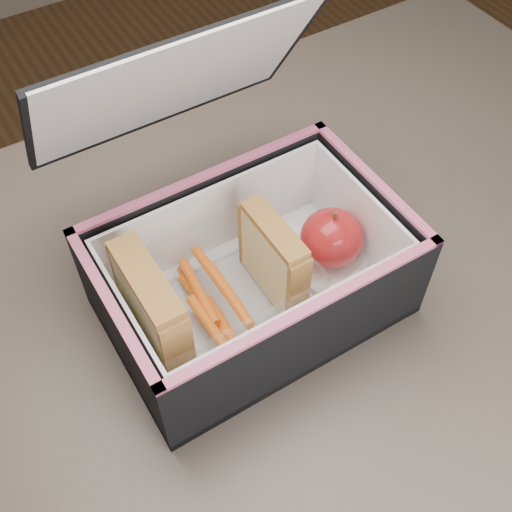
{
  "coord_description": "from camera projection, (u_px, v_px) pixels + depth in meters",
  "views": [
    {
      "loc": [
        -0.18,
        -0.28,
        1.3
      ],
      "look_at": [
        0.02,
        0.04,
        0.81
      ],
      "focal_mm": 45.0,
      "sensor_mm": 36.0,
      "label": 1
    }
  ],
  "objects": [
    {
      "name": "kitchen_table",
      "position": [
        262.0,
        376.0,
        0.71
      ],
      "size": [
        1.2,
        0.8,
        0.75
      ],
      "color": "#534740",
      "rests_on": "ground"
    },
    {
      "name": "lunch_bag",
      "position": [
        250.0,
        266.0,
        0.61
      ],
      "size": [
        0.28,
        0.29,
        0.26
      ],
      "color": "black",
      "rests_on": "kitchen_table"
    },
    {
      "name": "plastic_tub",
      "position": [
        216.0,
        295.0,
        0.61
      ],
      "size": [
        0.17,
        0.12,
        0.07
      ],
      "primitive_type": null,
      "color": "white",
      "rests_on": "lunch_bag"
    },
    {
      "name": "sandwich_left",
      "position": [
        153.0,
        312.0,
        0.57
      ],
      "size": [
        0.03,
        0.1,
        0.11
      ],
      "color": "beige",
      "rests_on": "plastic_tub"
    },
    {
      "name": "sandwich_right",
      "position": [
        273.0,
        258.0,
        0.62
      ],
      "size": [
        0.02,
        0.08,
        0.09
      ],
      "color": "beige",
      "rests_on": "plastic_tub"
    },
    {
      "name": "carrot_sticks",
      "position": [
        212.0,
        303.0,
        0.62
      ],
      "size": [
        0.04,
        0.13,
        0.03
      ],
      "color": "orange",
      "rests_on": "plastic_tub"
    },
    {
      "name": "paper_napkin",
      "position": [
        320.0,
        255.0,
        0.68
      ],
      "size": [
        0.09,
        0.09,
        0.01
      ],
      "primitive_type": "cube",
      "rotation": [
        0.0,
        0.0,
        0.19
      ],
      "color": "white",
      "rests_on": "lunch_bag"
    },
    {
      "name": "red_apple",
      "position": [
        332.0,
        238.0,
        0.65
      ],
      "size": [
        0.08,
        0.08,
        0.07
      ],
      "rotation": [
        0.0,
        0.0,
        -0.34
      ],
      "color": "maroon",
      "rests_on": "paper_napkin"
    }
  ]
}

